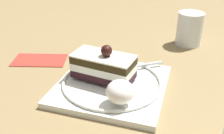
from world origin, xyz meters
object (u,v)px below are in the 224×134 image
at_px(cake_slice, 104,66).
at_px(whipped_cream_dollop, 120,92).
at_px(drink_glass_far, 189,31).
at_px(folded_napkin, 40,60).
at_px(fork, 137,66).
at_px(dessert_plate, 112,84).

relative_size(cake_slice, whipped_cream_dollop, 2.60).
xyz_separation_m(drink_glass_far, folded_napkin, (0.28, 0.29, -0.04)).
bearing_deg(cake_slice, whipped_cream_dollop, 141.18).
distance_m(cake_slice, fork, 0.09).
xyz_separation_m(dessert_plate, fork, (-0.02, -0.08, 0.01)).
bearing_deg(drink_glass_far, fork, 78.87).
distance_m(fork, folded_napkin, 0.24).
bearing_deg(whipped_cream_dollop, fork, -75.90).
relative_size(dessert_plate, cake_slice, 1.98).
bearing_deg(cake_slice, folded_napkin, -3.72).
xyz_separation_m(cake_slice, fork, (-0.04, -0.07, -0.02)).
height_order(dessert_plate, cake_slice, cake_slice).
bearing_deg(drink_glass_far, folded_napkin, 46.02).
bearing_deg(whipped_cream_dollop, cake_slice, -38.82).
distance_m(dessert_plate, cake_slice, 0.04).
height_order(drink_glass_far, folded_napkin, drink_glass_far).
bearing_deg(folded_napkin, dessert_plate, 176.11).
xyz_separation_m(whipped_cream_dollop, folded_napkin, (0.27, -0.07, -0.04)).
distance_m(cake_slice, whipped_cream_dollop, 0.09).
xyz_separation_m(dessert_plate, folded_napkin, (0.22, -0.01, -0.01)).
bearing_deg(cake_slice, drink_glass_far, -105.40).
height_order(fork, folded_napkin, fork).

